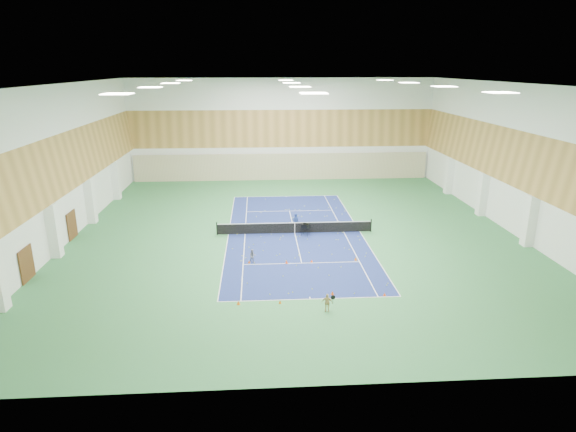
{
  "coord_description": "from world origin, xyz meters",
  "views": [
    {
      "loc": [
        -2.98,
        -37.58,
        13.26
      ],
      "look_at": [
        -0.66,
        -1.57,
        2.0
      ],
      "focal_mm": 30.0,
      "sensor_mm": 36.0,
      "label": 1
    }
  ],
  "objects": [
    {
      "name": "ceiling_light_grid",
      "position": [
        0.0,
        0.0,
        11.92
      ],
      "size": [
        21.4,
        25.4,
        0.06
      ],
      "primitive_type": null,
      "color": "white",
      "rests_on": "room_shell"
    },
    {
      "name": "cone_svc_b",
      "position": [
        -1.07,
        -6.36,
        0.12
      ],
      "size": [
        0.22,
        0.22,
        0.24
      ],
      "primitive_type": "cone",
      "color": "#F9410D",
      "rests_on": "ground"
    },
    {
      "name": "coach",
      "position": [
        0.1,
        0.6,
        0.78
      ],
      "size": [
        0.64,
        0.5,
        1.56
      ],
      "primitive_type": "imported",
      "rotation": [
        0.0,
        0.0,
        3.38
      ],
      "color": "navy",
      "rests_on": "ground"
    },
    {
      "name": "tennis_balls_scatter",
      "position": [
        0.0,
        0.0,
        0.05
      ],
      "size": [
        10.57,
        22.77,
        0.07
      ],
      "primitive_type": null,
      "color": "#BCD824",
      "rests_on": "ground"
    },
    {
      "name": "door_left_b",
      "position": [
        -17.92,
        0.0,
        1.1
      ],
      "size": [
        0.08,
        1.8,
        2.2
      ],
      "primitive_type": "cube",
      "color": "#593319",
      "rests_on": "ground"
    },
    {
      "name": "cone_svc_d",
      "position": [
        3.9,
        -6.11,
        0.12
      ],
      "size": [
        0.22,
        0.22,
        0.25
      ],
      "primitive_type": "cone",
      "color": "orange",
      "rests_on": "ground"
    },
    {
      "name": "child_court",
      "position": [
        -3.45,
        -6.04,
        0.49
      ],
      "size": [
        0.55,
        0.47,
        0.98
      ],
      "primitive_type": "imported",
      "rotation": [
        0.0,
        0.0,
        0.23
      ],
      "color": "gray",
      "rests_on": "ground"
    },
    {
      "name": "room_shell",
      "position": [
        0.0,
        0.0,
        6.0
      ],
      "size": [
        36.0,
        40.0,
        12.0
      ],
      "primitive_type": null,
      "color": "white",
      "rests_on": "ground"
    },
    {
      "name": "ball_cart",
      "position": [
        0.83,
        -0.6,
        0.5
      ],
      "size": [
        0.76,
        0.76,
        1.01
      ],
      "primitive_type": null,
      "rotation": [
        0.0,
        0.0,
        -0.4
      ],
      "color": "black",
      "rests_on": "ground"
    },
    {
      "name": "back_curtain",
      "position": [
        0.0,
        19.75,
        1.6
      ],
      "size": [
        35.4,
        0.16,
        3.2
      ],
      "primitive_type": "cube",
      "color": "#C6B793",
      "rests_on": "ground"
    },
    {
      "name": "cone_base_b",
      "position": [
        -1.81,
        -12.28,
        0.1
      ],
      "size": [
        0.18,
        0.18,
        0.2
      ],
      "primitive_type": "cone",
      "color": "orange",
      "rests_on": "ground"
    },
    {
      "name": "cone_svc_a",
      "position": [
        -3.7,
        -6.14,
        0.1
      ],
      "size": [
        0.19,
        0.19,
        0.21
      ],
      "primitive_type": "cone",
      "color": "#DB5A0B",
      "rests_on": "ground"
    },
    {
      "name": "wood_cladding",
      "position": [
        0.0,
        0.0,
        8.0
      ],
      "size": [
        36.0,
        40.0,
        8.0
      ],
      "primitive_type": null,
      "color": "#B48543",
      "rests_on": "room_shell"
    },
    {
      "name": "cone_base_a",
      "position": [
        -4.24,
        -12.26,
        0.12
      ],
      "size": [
        0.22,
        0.22,
        0.25
      ],
      "primitive_type": "cone",
      "color": "#E65C0C",
      "rests_on": "ground"
    },
    {
      "name": "ground",
      "position": [
        0.0,
        0.0,
        0.0
      ],
      "size": [
        40.0,
        40.0,
        0.0
      ],
      "primitive_type": "plane",
      "color": "#30713E",
      "rests_on": "ground"
    },
    {
      "name": "cone_base_d",
      "position": [
        4.54,
        -11.73,
        0.11
      ],
      "size": [
        0.19,
        0.19,
        0.21
      ],
      "primitive_type": "cone",
      "color": "#EE480C",
      "rests_on": "ground"
    },
    {
      "name": "child_apron",
      "position": [
        0.78,
        -13.39,
        0.54
      ],
      "size": [
        0.67,
        0.38,
        1.08
      ],
      "primitive_type": "imported",
      "rotation": [
        0.0,
        0.0,
        -0.19
      ],
      "color": "tan",
      "rests_on": "ground"
    },
    {
      "name": "cone_svc_c",
      "position": [
        0.72,
        -6.27,
        0.11
      ],
      "size": [
        0.19,
        0.19,
        0.21
      ],
      "primitive_type": "cone",
      "color": "#FB410D",
      "rests_on": "ground"
    },
    {
      "name": "tennis_net",
      "position": [
        0.0,
        0.0,
        0.55
      ],
      "size": [
        12.8,
        0.1,
        1.1
      ],
      "primitive_type": null,
      "color": "black",
      "rests_on": "ground"
    },
    {
      "name": "cone_base_c",
      "position": [
        1.42,
        -11.37,
        0.12
      ],
      "size": [
        0.21,
        0.21,
        0.23
      ],
      "primitive_type": "cone",
      "color": "#DE4A0B",
      "rests_on": "ground"
    },
    {
      "name": "court_surface",
      "position": [
        0.0,
        0.0,
        0.01
      ],
      "size": [
        10.97,
        23.77,
        0.01
      ],
      "primitive_type": "cube",
      "color": "navy",
      "rests_on": "ground"
    },
    {
      "name": "door_left_a",
      "position": [
        -17.92,
        -8.0,
        1.1
      ],
      "size": [
        0.08,
        1.8,
        2.2
      ],
      "primitive_type": "cube",
      "color": "#593319",
      "rests_on": "ground"
    }
  ]
}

